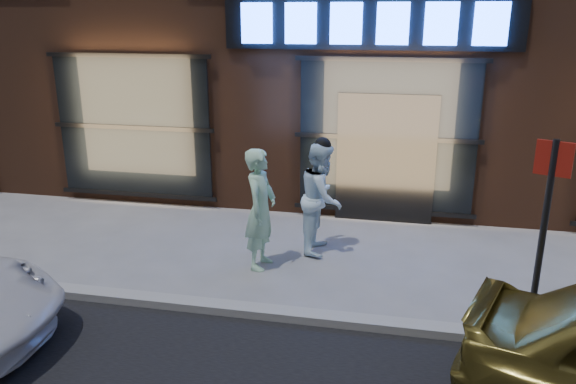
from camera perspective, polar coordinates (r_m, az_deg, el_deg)
name	(u,v)px	position (r m, az deg, el deg)	size (l,w,h in m)	color
ground	(368,327)	(7.31, 8.16, -13.45)	(90.00, 90.00, 0.00)	slate
curb	(369,323)	(7.28, 8.18, -13.04)	(60.00, 0.25, 0.12)	gray
man_bowtie	(261,209)	(8.50, -2.81, -1.75)	(0.68, 0.45, 1.87)	#C2FFCB
man_cap	(322,198)	(9.11, 3.45, -0.57)	(0.89, 0.69, 1.83)	white
sign_post	(544,223)	(7.02, 24.60, -2.89)	(0.37, 0.19, 2.46)	#262628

